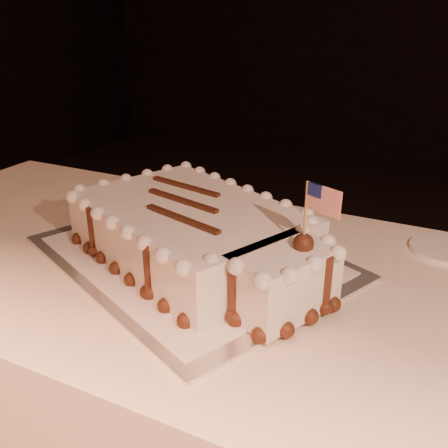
% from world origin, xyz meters
% --- Properties ---
extents(cake_board, '(0.76, 0.68, 0.01)m').
position_xyz_m(cake_board, '(-0.34, 0.61, 0.75)').
color(cake_board, silver).
rests_on(cake_board, banquet_table).
extents(doily, '(0.68, 0.62, 0.00)m').
position_xyz_m(doily, '(-0.34, 0.61, 0.76)').
color(doily, white).
rests_on(doily, cake_board).
extents(sheet_cake, '(0.62, 0.49, 0.23)m').
position_xyz_m(sheet_cake, '(-0.31, 0.60, 0.82)').
color(sheet_cake, white).
rests_on(sheet_cake, doily).
extents(side_plate, '(0.15, 0.15, 0.01)m').
position_xyz_m(side_plate, '(0.15, 0.89, 0.76)').
color(side_plate, white).
rests_on(side_plate, banquet_table).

